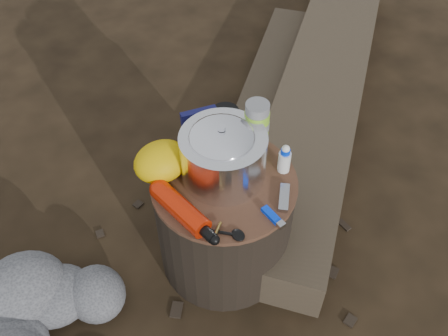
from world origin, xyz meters
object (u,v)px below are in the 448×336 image
log_main (321,92)px  thermos (256,129)px  fuel_bottle (181,209)px  travel_mug (225,126)px  camping_pot (222,152)px  stump (224,221)px

log_main → thermos: size_ratio=11.06×
log_main → fuel_bottle: (-1.02, -0.50, 0.36)m
travel_mug → camping_pot: bearing=-127.2°
fuel_bottle → thermos: (0.33, 0.10, 0.07)m
thermos → travel_mug: thermos is taller
camping_pot → travel_mug: camping_pot is taller
log_main → camping_pot: size_ratio=11.32×
log_main → thermos: (-0.69, -0.40, 0.43)m
stump → travel_mug: 0.33m
thermos → travel_mug: bearing=117.4°
thermos → travel_mug: 0.12m
stump → travel_mug: (0.10, 0.15, 0.27)m
camping_pot → thermos: size_ratio=0.98×
travel_mug → fuel_bottle: bearing=-144.9°
fuel_bottle → thermos: thermos is taller
log_main → camping_pot: camping_pot is taller
camping_pot → thermos: 0.15m
stump → camping_pot: 0.31m
log_main → fuel_bottle: bearing=-104.0°
log_main → fuel_bottle: fuel_bottle is taller
stump → camping_pot: size_ratio=2.38×
camping_pot → fuel_bottle: bearing=-158.4°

